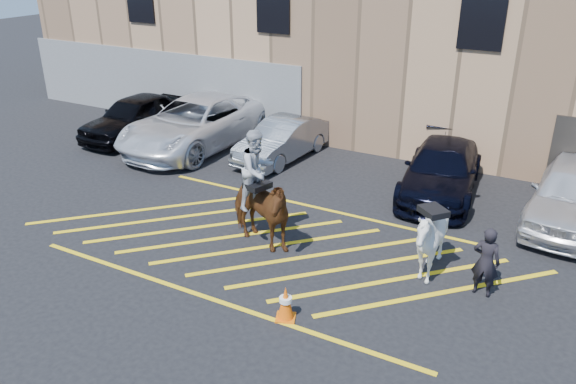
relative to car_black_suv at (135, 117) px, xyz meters
The scene contains 12 objects.
ground 9.83m from the car_black_suv, 27.95° to the right, with size 90.00×90.00×0.00m, color black.
car_black_suv is the anchor object (origin of this frame).
car_white_pickup 2.71m from the car_black_suv, ahead, with size 2.93×6.36×1.77m, color white.
car_silver_sedan 6.02m from the car_black_suv, ahead, with size 1.43×4.10×1.35m, color gray.
car_blue_suv 11.45m from the car_black_suv, ahead, with size 2.01×4.94×1.43m, color black.
car_white_suv 14.95m from the car_black_suv, ahead, with size 1.95×4.85×1.65m, color silver.
handler 14.31m from the car_black_suv, 18.42° to the right, with size 0.57×0.37×1.55m, color black.
warehouse 11.73m from the car_black_suv, 40.56° to the left, with size 32.42×10.20×7.30m.
hatching_zone 9.97m from the car_black_suv, 29.48° to the right, with size 12.60×5.12×0.01m.
mounted_bay 9.75m from the car_black_suv, 30.65° to the right, with size 2.42×1.63×2.93m.
saddled_white 13.13m from the car_black_suv, 19.59° to the right, with size 2.16×2.18×1.80m.
traffic_cone 12.64m from the car_black_suv, 34.92° to the right, with size 0.49×0.49×0.73m.
Camera 1 is at (6.05, -10.61, 6.79)m, focal length 35.00 mm.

